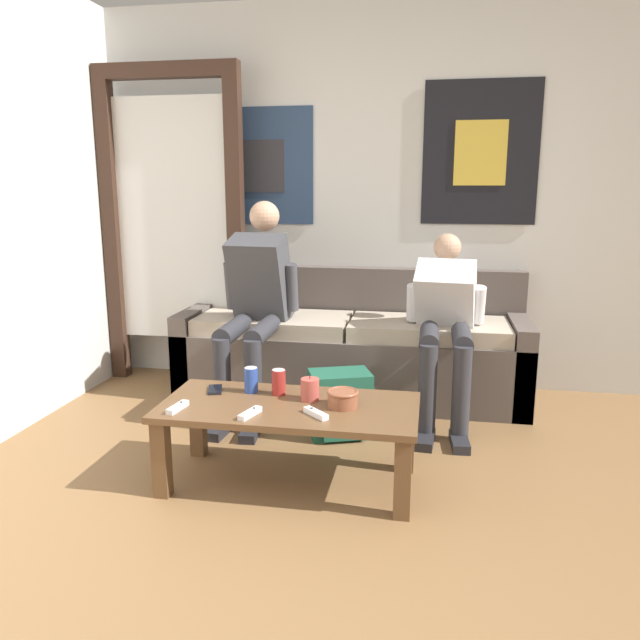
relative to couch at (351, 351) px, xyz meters
name	(u,v)px	position (x,y,z in m)	size (l,w,h in m)	color
ground_plane	(288,599)	(0.06, -2.13, -0.30)	(18.00, 18.00, 0.00)	brown
wall_back	(368,199)	(0.06, 0.35, 0.98)	(10.00, 0.07, 2.55)	silver
door_frame	(172,210)	(-1.26, 0.13, 0.90)	(1.00, 0.10, 2.15)	#382319
couch	(351,351)	(0.00, 0.00, 0.00)	(2.24, 0.68, 0.82)	#564C47
coffee_table	(289,418)	(-0.12, -1.30, 0.02)	(1.18, 0.56, 0.39)	brown
person_seated_adult	(256,298)	(-0.55, -0.34, 0.40)	(0.47, 0.93, 1.27)	#2D2D33
person_seated_teen	(446,318)	(0.59, -0.32, 0.31)	(0.47, 0.93, 1.08)	#2D2D33
backpack	(340,406)	(0.03, -0.70, -0.12)	(0.39, 0.33, 0.36)	#1E5642
ceramic_bowl	(343,398)	(0.13, -1.30, 0.13)	(0.15, 0.15, 0.08)	brown
pillar_candle	(310,389)	(-0.04, -1.23, 0.14)	(0.09, 0.09, 0.12)	#B24C42
drink_can_blue	(251,380)	(-0.34, -1.17, 0.15)	(0.07, 0.07, 0.12)	#28479E
drink_can_red	(279,382)	(-0.20, -1.18, 0.15)	(0.07, 0.07, 0.12)	maroon
game_controller_near_left	(316,413)	(0.03, -1.43, 0.10)	(0.13, 0.12, 0.03)	white
game_controller_near_right	(178,407)	(-0.60, -1.46, 0.10)	(0.05, 0.15, 0.03)	white
game_controller_far_center	(250,413)	(-0.25, -1.48, 0.10)	(0.07, 0.15, 0.03)	white
cell_phone	(215,390)	(-0.52, -1.18, 0.10)	(0.10, 0.15, 0.01)	black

